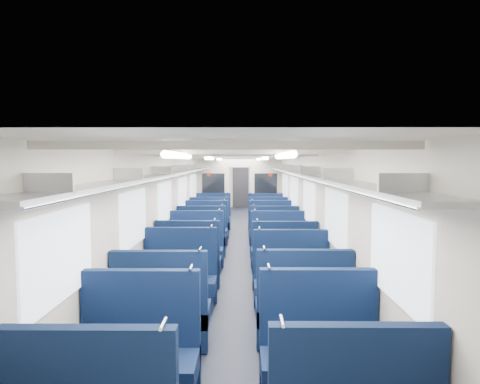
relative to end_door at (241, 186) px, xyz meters
The scene contains 31 objects.
floor 9.00m from the end_door, 90.00° to the right, with size 2.80×18.00×0.01m, color black.
ceiling 9.04m from the end_door, 90.00° to the right, with size 2.80×18.00×0.01m, color silver.
wall_left 9.05m from the end_door, 98.90° to the right, with size 0.02×18.00×2.35m, color #BCB6A7.
dado_left 9.07m from the end_door, 98.81° to the right, with size 0.03×17.90×0.70m, color #101C36.
wall_right 9.05m from the end_door, 81.10° to the right, with size 0.02×18.00×2.35m, color #BCB6A7.
dado_right 9.07m from the end_door, 81.19° to the right, with size 0.03×17.90×0.70m, color #101C36.
wall_far 0.19m from the end_door, 90.00° to the left, with size 2.80×0.02×2.35m, color #BCB6A7.
luggage_rack_left 9.07m from the end_door, 97.73° to the right, with size 0.36×17.40×0.18m.
luggage_rack_right 9.07m from the end_door, 82.27° to the right, with size 0.36×17.40×0.18m.
windows 9.41m from the end_door, 90.00° to the right, with size 2.78×15.60×0.75m.
ceiling_fittings 9.29m from the end_door, 90.00° to the right, with size 2.70×16.06×0.11m.
end_door is the anchor object (origin of this frame).
bulkhead 5.90m from the end_door, 90.00° to the right, with size 2.80×0.10×2.35m.
seat_2 16.20m from the end_door, 92.94° to the right, with size 1.10×0.61×1.23m.
seat_3 16.15m from the end_door, 87.05° to the right, with size 1.10×0.61×1.23m.
seat_4 15.07m from the end_door, 93.16° to the right, with size 1.10×0.61×1.23m.
seat_5 15.00m from the end_door, 86.82° to the right, with size 1.10×0.61×1.23m.
seat_6 13.72m from the end_door, 93.47° to the right, with size 1.10×0.61×1.23m.
seat_7 13.91m from the end_door, 86.58° to the right, with size 1.10×0.61×1.23m.
seat_8 12.69m from the end_door, 93.75° to the right, with size 1.10×0.61×1.23m.
seat_9 12.76m from the end_door, 86.27° to the right, with size 1.10×0.61×1.23m.
seat_10 11.58m from the end_door, 94.12° to the right, with size 1.10×0.61×1.23m.
seat_11 11.59m from the end_door, 85.89° to the right, with size 1.10×0.61×1.23m.
seat_12 10.34m from the end_door, 94.61° to the right, with size 1.10×0.61×1.23m.
seat_13 10.36m from the end_door, 85.40° to the right, with size 1.10×0.61×1.23m.
seat_14 9.33m from the end_door, 95.12° to the right, with size 1.10×0.61×1.23m.
seat_15 9.33m from the end_door, 84.88° to the right, with size 1.10×0.61×1.23m.
seat_16 8.08m from the end_door, 95.92° to the right, with size 1.10×0.61×1.23m.
seat_17 8.00m from the end_door, 84.02° to the right, with size 1.10×0.61×1.23m.
seat_18 6.88m from the end_door, 96.95° to the right, with size 1.10×0.61×1.23m.
seat_19 7.01m from the end_door, 83.17° to the right, with size 1.10×0.61×1.23m.
Camera 1 is at (0.12, -10.87, 2.20)m, focal length 31.20 mm.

